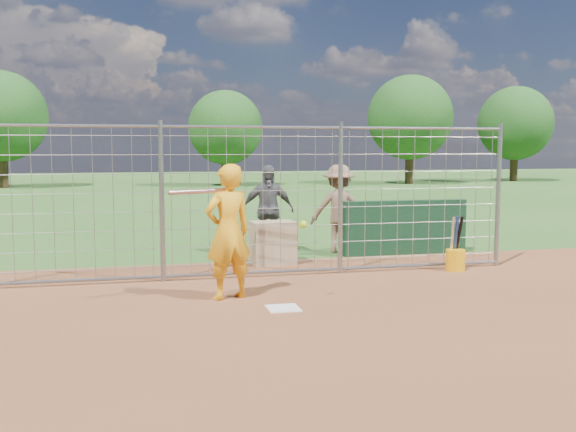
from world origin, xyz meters
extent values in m
plane|color=#2D591E|center=(0.00, 0.00, 0.00)|extent=(100.00, 100.00, 0.00)
plane|color=brown|center=(0.00, -3.00, 0.01)|extent=(18.00, 18.00, 0.00)
cube|color=silver|center=(0.00, -0.20, 0.01)|extent=(0.43, 0.43, 0.02)
cube|color=#11381E|center=(3.40, 3.60, 0.55)|extent=(2.60, 0.20, 1.10)
imported|color=#F5A515|center=(-0.63, 0.56, 0.97)|extent=(0.82, 0.67, 1.94)
imported|color=#4F4F54|center=(0.69, 4.28, 0.91)|extent=(1.09, 0.52, 1.82)
imported|color=brown|center=(2.17, 4.18, 0.91)|extent=(1.28, 0.90, 1.81)
cube|color=tan|center=(0.55, 3.12, 0.40)|extent=(0.84, 0.61, 0.80)
cylinder|color=silver|center=(-1.07, 0.41, 1.56)|extent=(0.82, 0.39, 0.06)
sphere|color=#BEE418|center=(0.34, 0.04, 1.11)|extent=(0.10, 0.10, 0.10)
cylinder|color=#F7A90D|center=(3.55, 1.75, 0.19)|extent=(0.34, 0.34, 0.38)
cylinder|color=silver|center=(3.50, 1.80, 0.55)|extent=(0.08, 0.19, 0.85)
cylinder|color=navy|center=(3.57, 1.80, 0.55)|extent=(0.08, 0.22, 0.85)
cylinder|color=black|center=(3.62, 1.80, 0.55)|extent=(0.10, 0.26, 0.84)
cylinder|color=gray|center=(-1.50, 2.00, 1.30)|extent=(0.08, 0.08, 2.60)
cylinder|color=gray|center=(1.50, 2.00, 1.30)|extent=(0.08, 0.08, 2.60)
cylinder|color=gray|center=(4.50, 2.00, 1.30)|extent=(0.08, 0.08, 2.60)
cylinder|color=gray|center=(0.00, 2.00, 2.50)|extent=(9.00, 0.05, 0.05)
cylinder|color=gray|center=(0.00, 2.00, 0.08)|extent=(9.00, 0.05, 0.05)
cube|color=gray|center=(0.00, 2.00, 1.25)|extent=(9.00, 0.02, 2.50)
cylinder|color=#3F2B19|center=(-9.00, 29.00, 1.26)|extent=(0.50, 0.50, 2.52)
sphere|color=#26561E|center=(-9.00, 29.00, 3.85)|extent=(4.90, 4.90, 4.90)
cylinder|color=#3F2B19|center=(3.00, 28.00, 1.08)|extent=(0.50, 0.50, 2.16)
sphere|color=#26561E|center=(3.00, 28.00, 3.30)|extent=(4.20, 4.20, 4.20)
cylinder|color=#3F2B19|center=(14.00, 27.50, 1.30)|extent=(0.50, 0.50, 2.59)
sphere|color=#26561E|center=(14.00, 27.50, 3.96)|extent=(5.04, 5.04, 5.04)
cylinder|color=#3F2B19|center=(22.00, 29.00, 1.22)|extent=(0.50, 0.50, 2.45)
sphere|color=#26561E|center=(22.00, 29.00, 3.74)|extent=(4.76, 4.76, 4.76)
camera|label=1|loc=(-1.85, -8.43, 2.16)|focal=40.00mm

